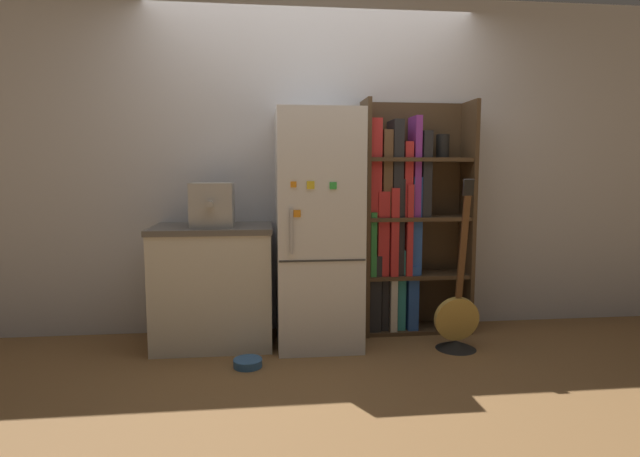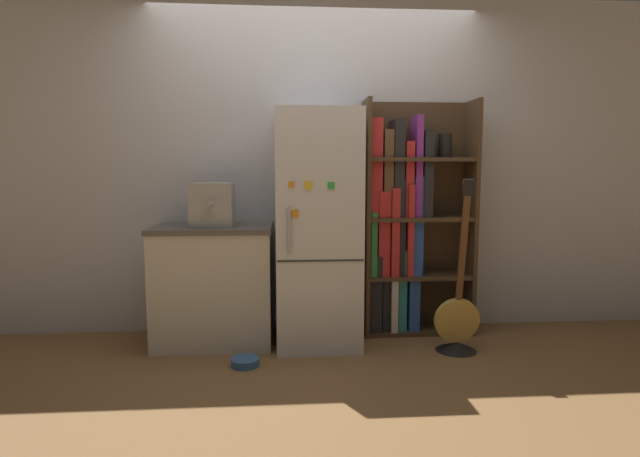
{
  "view_description": "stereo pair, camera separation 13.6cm",
  "coord_description": "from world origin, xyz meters",
  "px_view_note": "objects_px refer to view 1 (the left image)",
  "views": [
    {
      "loc": [
        -0.38,
        -3.46,
        1.25
      ],
      "look_at": [
        0.02,
        0.15,
        0.84
      ],
      "focal_mm": 28.0,
      "sensor_mm": 36.0,
      "label": 1
    },
    {
      "loc": [
        -0.25,
        -3.48,
        1.25
      ],
      "look_at": [
        0.02,
        0.15,
        0.84
      ],
      "focal_mm": 28.0,
      "sensor_mm": 36.0,
      "label": 2
    }
  ],
  "objects_px": {
    "espresso_machine": "(213,205)",
    "guitar": "(457,325)",
    "pet_bowl": "(248,362)",
    "bookshelf": "(402,224)",
    "refrigerator": "(317,229)"
  },
  "relations": [
    {
      "from": "espresso_machine",
      "to": "guitar",
      "type": "distance_m",
      "value": 1.93
    },
    {
      "from": "espresso_machine",
      "to": "pet_bowl",
      "type": "bearing_deg",
      "value": -60.92
    },
    {
      "from": "bookshelf",
      "to": "pet_bowl",
      "type": "height_order",
      "value": "bookshelf"
    },
    {
      "from": "bookshelf",
      "to": "guitar",
      "type": "xyz_separation_m",
      "value": [
        0.27,
        -0.48,
        -0.68
      ]
    },
    {
      "from": "espresso_machine",
      "to": "pet_bowl",
      "type": "height_order",
      "value": "espresso_machine"
    },
    {
      "from": "bookshelf",
      "to": "espresso_machine",
      "type": "relative_size",
      "value": 4.76
    },
    {
      "from": "pet_bowl",
      "to": "guitar",
      "type": "bearing_deg",
      "value": 6.44
    },
    {
      "from": "refrigerator",
      "to": "guitar",
      "type": "distance_m",
      "value": 1.2
    },
    {
      "from": "refrigerator",
      "to": "pet_bowl",
      "type": "distance_m",
      "value": 1.05
    },
    {
      "from": "refrigerator",
      "to": "espresso_machine",
      "type": "relative_size",
      "value": 4.46
    },
    {
      "from": "refrigerator",
      "to": "pet_bowl",
      "type": "bearing_deg",
      "value": -138.15
    },
    {
      "from": "pet_bowl",
      "to": "refrigerator",
      "type": "bearing_deg",
      "value": 41.85
    },
    {
      "from": "refrigerator",
      "to": "pet_bowl",
      "type": "xyz_separation_m",
      "value": [
        -0.5,
        -0.45,
        -0.81
      ]
    },
    {
      "from": "bookshelf",
      "to": "espresso_machine",
      "type": "height_order",
      "value": "bookshelf"
    },
    {
      "from": "guitar",
      "to": "bookshelf",
      "type": "bearing_deg",
      "value": 119.61
    }
  ]
}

